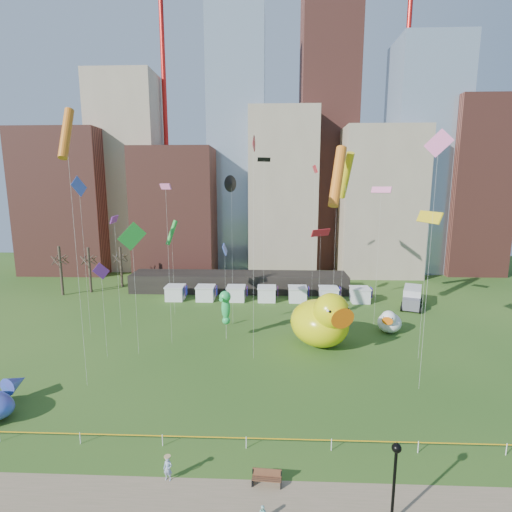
{
  "coord_description": "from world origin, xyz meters",
  "views": [
    {
      "loc": [
        1.67,
        -24.41,
        18.29
      ],
      "look_at": [
        0.27,
        10.5,
        12.0
      ],
      "focal_mm": 27.0,
      "sensor_mm": 36.0,
      "label": 1
    }
  ],
  "objects_px": {
    "woman": "(168,469)",
    "seahorse_purple": "(326,310)",
    "big_duck": "(322,320)",
    "park_bench": "(267,477)",
    "small_duck": "(389,322)",
    "seahorse_green": "(226,305)",
    "lamppost": "(395,474)",
    "box_truck": "(412,297)"
  },
  "relations": [
    {
      "from": "park_bench",
      "to": "woman",
      "type": "distance_m",
      "value": 6.24
    },
    {
      "from": "park_bench",
      "to": "woman",
      "type": "bearing_deg",
      "value": -177.19
    },
    {
      "from": "small_duck",
      "to": "seahorse_green",
      "type": "height_order",
      "value": "seahorse_green"
    },
    {
      "from": "big_duck",
      "to": "seahorse_green",
      "type": "distance_m",
      "value": 11.45
    },
    {
      "from": "small_duck",
      "to": "seahorse_purple",
      "type": "bearing_deg",
      "value": -126.89
    },
    {
      "from": "small_duck",
      "to": "woman",
      "type": "relative_size",
      "value": 2.82
    },
    {
      "from": "big_duck",
      "to": "lamppost",
      "type": "xyz_separation_m",
      "value": [
        0.85,
        -23.97,
        -0.08
      ]
    },
    {
      "from": "woman",
      "to": "small_duck",
      "type": "bearing_deg",
      "value": 59.93
    },
    {
      "from": "small_duck",
      "to": "box_truck",
      "type": "bearing_deg",
      "value": 83.26
    },
    {
      "from": "small_duck",
      "to": "seahorse_green",
      "type": "bearing_deg",
      "value": -146.89
    },
    {
      "from": "small_duck",
      "to": "box_truck",
      "type": "distance_m",
      "value": 13.19
    },
    {
      "from": "small_duck",
      "to": "park_bench",
      "type": "bearing_deg",
      "value": -95.78
    },
    {
      "from": "big_duck",
      "to": "small_duck",
      "type": "relative_size",
      "value": 2.18
    },
    {
      "from": "park_bench",
      "to": "seahorse_green",
      "type": "bearing_deg",
      "value": 106.64
    },
    {
      "from": "big_duck",
      "to": "woman",
      "type": "distance_m",
      "value": 24.73
    },
    {
      "from": "woman",
      "to": "seahorse_purple",
      "type": "bearing_deg",
      "value": 68.53
    },
    {
      "from": "box_truck",
      "to": "small_duck",
      "type": "bearing_deg",
      "value": -99.3
    },
    {
      "from": "big_duck",
      "to": "small_duck",
      "type": "xyz_separation_m",
      "value": [
        9.16,
        4.6,
        -1.69
      ]
    },
    {
      "from": "box_truck",
      "to": "woman",
      "type": "distance_m",
      "value": 46.76
    },
    {
      "from": "lamppost",
      "to": "seahorse_purple",
      "type": "bearing_deg",
      "value": 91.01
    },
    {
      "from": "park_bench",
      "to": "lamppost",
      "type": "relative_size",
      "value": 0.37
    },
    {
      "from": "small_duck",
      "to": "woman",
      "type": "bearing_deg",
      "value": -105.08
    },
    {
      "from": "lamppost",
      "to": "box_truck",
      "type": "bearing_deg",
      "value": 69.18
    },
    {
      "from": "big_duck",
      "to": "park_bench",
      "type": "xyz_separation_m",
      "value": [
        -6.06,
        -21.45,
        -2.61
      ]
    },
    {
      "from": "big_duck",
      "to": "park_bench",
      "type": "bearing_deg",
      "value": -130.2
    },
    {
      "from": "park_bench",
      "to": "woman",
      "type": "relative_size",
      "value": 1.17
    },
    {
      "from": "lamppost",
      "to": "woman",
      "type": "relative_size",
      "value": 3.14
    },
    {
      "from": "seahorse_green",
      "to": "box_truck",
      "type": "height_order",
      "value": "seahorse_green"
    },
    {
      "from": "seahorse_purple",
      "to": "big_duck",
      "type": "bearing_deg",
      "value": 156.88
    },
    {
      "from": "box_truck",
      "to": "woman",
      "type": "bearing_deg",
      "value": -105.3
    },
    {
      "from": "seahorse_green",
      "to": "lamppost",
      "type": "height_order",
      "value": "seahorse_green"
    },
    {
      "from": "woman",
      "to": "big_duck",
      "type": "bearing_deg",
      "value": 69.58
    },
    {
      "from": "small_duck",
      "to": "park_bench",
      "type": "xyz_separation_m",
      "value": [
        -15.22,
        -26.05,
        -0.92
      ]
    },
    {
      "from": "lamppost",
      "to": "woman",
      "type": "xyz_separation_m",
      "value": [
        -13.15,
        2.63,
        -2.23
      ]
    },
    {
      "from": "big_duck",
      "to": "woman",
      "type": "bearing_deg",
      "value": -144.36
    },
    {
      "from": "big_duck",
      "to": "seahorse_green",
      "type": "xyz_separation_m",
      "value": [
        -11.28,
        1.52,
        1.25
      ]
    },
    {
      "from": "seahorse_green",
      "to": "park_bench",
      "type": "height_order",
      "value": "seahorse_green"
    },
    {
      "from": "box_truck",
      "to": "woman",
      "type": "xyz_separation_m",
      "value": [
        -28.3,
        -37.22,
        -0.67
      ]
    },
    {
      "from": "seahorse_purple",
      "to": "lamppost",
      "type": "distance_m",
      "value": 23.86
    },
    {
      "from": "seahorse_purple",
      "to": "lamppost",
      "type": "bearing_deg",
      "value": -92.6
    },
    {
      "from": "big_duck",
      "to": "box_truck",
      "type": "height_order",
      "value": "big_duck"
    },
    {
      "from": "big_duck",
      "to": "woman",
      "type": "xyz_separation_m",
      "value": [
        -12.29,
        -21.34,
        -2.31
      ]
    }
  ]
}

